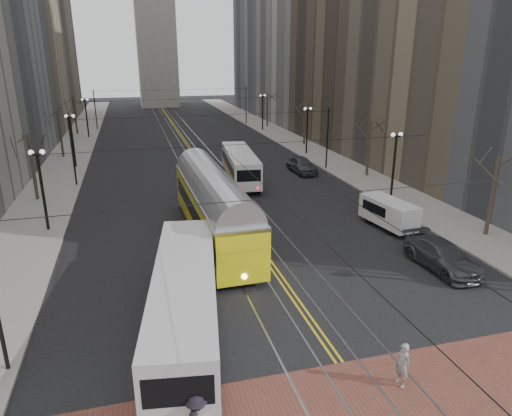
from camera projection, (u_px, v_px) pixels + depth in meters
ground at (330, 349)px, 19.48m from camera, size 260.00×260.00×0.00m
sidewalk_left at (71, 155)px, 56.87m from camera, size 5.00×140.00×0.15m
sidewalk_right at (297, 144)px, 64.36m from camera, size 5.00×140.00×0.15m
crosswalk_band at (377, 416)px, 15.82m from camera, size 25.00×6.00×0.01m
streetcar_rails at (191, 150)px, 60.64m from camera, size 4.80×130.00×0.02m
centre_lines at (191, 150)px, 60.64m from camera, size 0.42×130.00×0.01m
building_left_far at (21, 10)px, 85.41m from camera, size 16.00×20.00×40.00m
building_right_mid at (370, 16)px, 62.52m from camera, size 16.00×20.00×34.00m
building_right_far at (280, 16)px, 98.15m from camera, size 16.00×20.00×40.00m
lamp_posts at (211, 153)px, 44.89m from camera, size 27.60×57.20×5.60m
street_trees at (201, 141)px, 50.83m from camera, size 31.68×53.28×5.60m
trolley_wires at (201, 133)px, 50.14m from camera, size 25.96×120.00×6.60m
transit_bus at (186, 303)px, 20.06m from camera, size 4.49×12.80×3.14m
streetcar at (214, 212)px, 30.74m from camera, size 3.26×15.77×3.70m
rear_bus at (240, 166)px, 45.03m from camera, size 3.56×11.53×2.96m
cargo_van at (389, 214)px, 32.86m from camera, size 2.48×4.92×2.08m
sedan_grey at (302, 165)px, 48.46m from camera, size 2.23×5.09×1.71m
sedan_silver at (236, 150)px, 57.21m from camera, size 1.63×4.12×1.33m
sedan_parked at (442, 256)px, 26.62m from camera, size 2.42×5.51×1.58m
pedestrian_b at (402, 365)px, 17.05m from camera, size 0.52×0.71×1.78m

